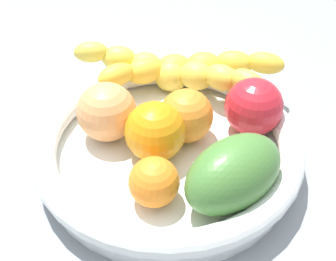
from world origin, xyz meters
The scene contains 10 objects.
kitchen_counter centered at (0.00, 0.00, 1.50)cm, with size 120.00×120.00×3.00cm, color gray.
fruit_bowl centered at (0.00, 0.00, 5.44)cm, with size 30.34×30.34×4.73cm.
banana_draped_left centered at (7.72, 10.52, 8.07)cm, with size 24.51×10.44×4.78cm.
banana_draped_right centered at (4.74, 10.51, 8.49)cm, with size 20.03×18.72×6.31cm.
orange_front centered at (-1.54, -0.38, 8.43)cm, with size 6.76×6.76×6.76cm, color orange.
orange_mid_left centered at (-4.19, -6.17, 7.63)cm, with size 5.16×5.16×5.16cm, color orange.
orange_mid_right centered at (2.87, 1.39, 8.20)cm, with size 6.30×6.30×6.30cm, color orange.
tomato_red centered at (10.67, -0.54, 8.48)cm, with size 6.87×6.87×6.87cm, color red.
mango_green centered at (3.11, -9.00, 8.53)cm, with size 11.31×6.97×7.24cm, color #467C36.
peach_blush centered at (-5.38, 5.32, 8.51)cm, with size 6.92×6.92×6.92cm, color #EF9E5D.
Camera 1 is at (-14.69, -33.83, 39.77)cm, focal length 46.97 mm.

